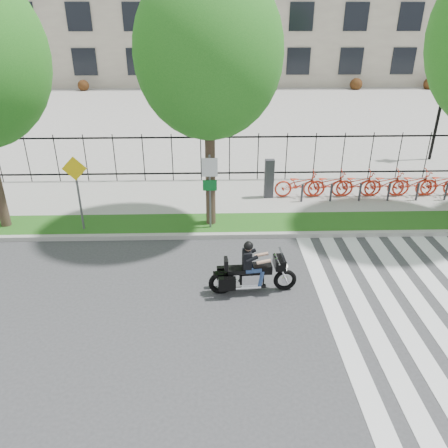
{
  "coord_description": "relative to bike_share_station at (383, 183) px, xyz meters",
  "views": [
    {
      "loc": [
        -0.72,
        -8.49,
        6.6
      ],
      "look_at": [
        -0.4,
        3.0,
        1.03
      ],
      "focal_mm": 35.0,
      "sensor_mm": 36.0,
      "label": 1
    }
  ],
  "objects": [
    {
      "name": "street_tree_1",
      "position": [
        -6.67,
        -2.25,
        4.89
      ],
      "size": [
        4.35,
        4.35,
        7.92
      ],
      "color": "#36241D",
      "rests_on": "grass_verge"
    },
    {
      "name": "sign_pole_warning",
      "position": [
        -10.89,
        -2.62,
        1.08
      ],
      "size": [
        0.78,
        0.09,
        2.49
      ],
      "color": "#59595B",
      "rests_on": "grass_verge"
    },
    {
      "name": "crosswalk_stripes",
      "position": [
        -1.05,
        -7.2,
        -0.66
      ],
      "size": [
        5.7,
        8.0,
        0.01
      ],
      "primitive_type": null,
      "color": "silver",
      "rests_on": "ground"
    },
    {
      "name": "lamp_post_right",
      "position": [
        4.12,
        4.8,
        2.54
      ],
      "size": [
        1.06,
        0.7,
        4.25
      ],
      "color": "black",
      "rests_on": "ground"
    },
    {
      "name": "motorcycle_rider",
      "position": [
        -5.6,
        -6.15,
        -0.07
      ],
      "size": [
        2.32,
        0.7,
        1.79
      ],
      "color": "black",
      "rests_on": "ground"
    },
    {
      "name": "curb",
      "position": [
        -5.88,
        -3.1,
        -0.59
      ],
      "size": [
        60.0,
        0.2,
        0.15
      ],
      "primitive_type": "cube",
      "color": "#A1A098",
      "rests_on": "ground"
    },
    {
      "name": "ground",
      "position": [
        -5.88,
        -7.2,
        -0.67
      ],
      "size": [
        120.0,
        120.0,
        0.0
      ],
      "primitive_type": "plane",
      "color": "#353537",
      "rests_on": "ground"
    },
    {
      "name": "iron_fence",
      "position": [
        -5.88,
        2.0,
        0.48
      ],
      "size": [
        30.0,
        0.06,
        2.0
      ],
      "primitive_type": null,
      "color": "black",
      "rests_on": "sidewalk"
    },
    {
      "name": "bike_share_station",
      "position": [
        0.0,
        0.0,
        0.0
      ],
      "size": [
        8.95,
        0.88,
        1.5
      ],
      "color": "#2D2D33",
      "rests_on": "sidewalk"
    },
    {
      "name": "plaza",
      "position": [
        -5.88,
        17.8,
        -0.62
      ],
      "size": [
        80.0,
        34.0,
        0.1
      ],
      "primitive_type": "cube",
      "color": "gray",
      "rests_on": "ground"
    },
    {
      "name": "sign_pole_regulatory",
      "position": [
        -6.69,
        -2.62,
        1.07
      ],
      "size": [
        0.5,
        0.09,
        2.5
      ],
      "color": "#59595B",
      "rests_on": "grass_verge"
    },
    {
      "name": "sidewalk",
      "position": [
        -5.88,
        0.25,
        -0.59
      ],
      "size": [
        60.0,
        3.5,
        0.15
      ],
      "primitive_type": "cube",
      "color": "gray",
      "rests_on": "ground"
    },
    {
      "name": "grass_verge",
      "position": [
        -5.88,
        -2.25,
        -0.59
      ],
      "size": [
        60.0,
        1.5,
        0.15
      ],
      "primitive_type": "cube",
      "color": "#194B12",
      "rests_on": "ground"
    }
  ]
}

